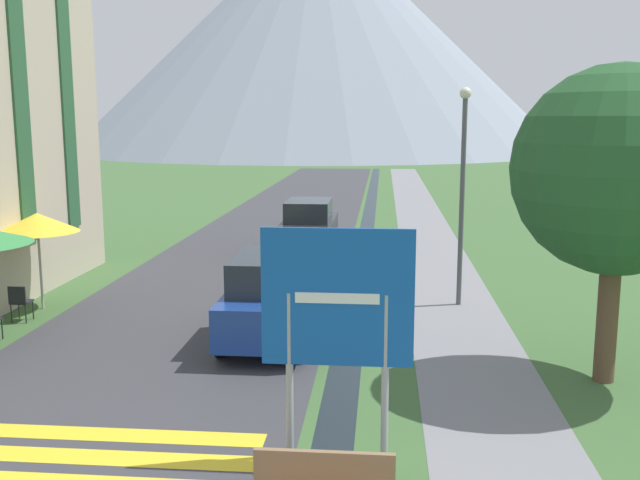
{
  "coord_description": "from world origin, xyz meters",
  "views": [
    {
      "loc": [
        1.85,
        -4.89,
        4.57
      ],
      "look_at": [
        0.53,
        10.0,
        2.0
      ],
      "focal_mm": 40.0,
      "sensor_mm": 36.0,
      "label": 1
    }
  ],
  "objects_px": {
    "tree_by_path": "(618,171)",
    "streetlamp": "(463,179)",
    "cafe_umbrella_rear_yellow": "(37,223)",
    "parked_car_far": "(309,226)",
    "road_sign": "(337,314)",
    "parked_car_near": "(272,297)",
    "cafe_chair_far_left": "(20,300)"
  },
  "relations": [
    {
      "from": "parked_car_near",
      "to": "parked_car_far",
      "type": "xyz_separation_m",
      "value": [
        -0.25,
        9.78,
        -0.0
      ]
    },
    {
      "from": "road_sign",
      "to": "tree_by_path",
      "type": "xyz_separation_m",
      "value": [
        4.49,
        3.33,
        1.66
      ]
    },
    {
      "from": "cafe_chair_far_left",
      "to": "tree_by_path",
      "type": "bearing_deg",
      "value": -1.28
    },
    {
      "from": "road_sign",
      "to": "streetlamp",
      "type": "distance_m",
      "value": 8.79
    },
    {
      "from": "road_sign",
      "to": "parked_car_far",
      "type": "distance_m",
      "value": 15.1
    },
    {
      "from": "cafe_chair_far_left",
      "to": "cafe_umbrella_rear_yellow",
      "type": "distance_m",
      "value": 1.97
    },
    {
      "from": "cafe_umbrella_rear_yellow",
      "to": "road_sign",
      "type": "bearing_deg",
      "value": -42.9
    },
    {
      "from": "cafe_chair_far_left",
      "to": "parked_car_near",
      "type": "bearing_deg",
      "value": 3.47
    },
    {
      "from": "road_sign",
      "to": "cafe_chair_far_left",
      "type": "xyz_separation_m",
      "value": [
        -7.56,
        5.92,
        -1.52
      ]
    },
    {
      "from": "cafe_chair_far_left",
      "to": "streetlamp",
      "type": "relative_size",
      "value": 0.16
    },
    {
      "from": "parked_car_far",
      "to": "tree_by_path",
      "type": "distance_m",
      "value": 13.55
    },
    {
      "from": "cafe_umbrella_rear_yellow",
      "to": "parked_car_far",
      "type": "bearing_deg",
      "value": 54.16
    },
    {
      "from": "tree_by_path",
      "to": "parked_car_near",
      "type": "bearing_deg",
      "value": 163.48
    },
    {
      "from": "road_sign",
      "to": "parked_car_far",
      "type": "height_order",
      "value": "road_sign"
    },
    {
      "from": "parked_car_far",
      "to": "streetlamp",
      "type": "height_order",
      "value": "streetlamp"
    },
    {
      "from": "parked_car_near",
      "to": "road_sign",
      "type": "bearing_deg",
      "value": -71.96
    },
    {
      "from": "tree_by_path",
      "to": "parked_car_far",
      "type": "bearing_deg",
      "value": 118.93
    },
    {
      "from": "road_sign",
      "to": "parked_car_near",
      "type": "xyz_separation_m",
      "value": [
        -1.68,
        5.15,
        -1.13
      ]
    },
    {
      "from": "parked_car_near",
      "to": "cafe_chair_far_left",
      "type": "xyz_separation_m",
      "value": [
        -5.88,
        0.76,
        -0.4
      ]
    },
    {
      "from": "parked_car_near",
      "to": "cafe_chair_far_left",
      "type": "bearing_deg",
      "value": 172.63
    },
    {
      "from": "parked_car_near",
      "to": "streetlamp",
      "type": "bearing_deg",
      "value": 37.61
    },
    {
      "from": "parked_car_near",
      "to": "streetlamp",
      "type": "distance_m",
      "value": 5.7
    },
    {
      "from": "cafe_chair_far_left",
      "to": "cafe_umbrella_rear_yellow",
      "type": "xyz_separation_m",
      "value": [
        -0.05,
        1.16,
        1.59
      ]
    },
    {
      "from": "road_sign",
      "to": "cafe_umbrella_rear_yellow",
      "type": "relative_size",
      "value": 1.35
    },
    {
      "from": "cafe_chair_far_left",
      "to": "tree_by_path",
      "type": "height_order",
      "value": "tree_by_path"
    },
    {
      "from": "cafe_chair_far_left",
      "to": "tree_by_path",
      "type": "xyz_separation_m",
      "value": [
        12.05,
        -2.59,
        3.18
      ]
    },
    {
      "from": "streetlamp",
      "to": "cafe_chair_far_left",
      "type": "bearing_deg",
      "value": -166.32
    },
    {
      "from": "cafe_umbrella_rear_yellow",
      "to": "tree_by_path",
      "type": "xyz_separation_m",
      "value": [
        12.1,
        -3.74,
        1.58
      ]
    },
    {
      "from": "cafe_chair_far_left",
      "to": "tree_by_path",
      "type": "relative_size",
      "value": 0.16
    },
    {
      "from": "tree_by_path",
      "to": "streetlamp",
      "type": "bearing_deg",
      "value": 111.74
    },
    {
      "from": "cafe_umbrella_rear_yellow",
      "to": "streetlamp",
      "type": "height_order",
      "value": "streetlamp"
    },
    {
      "from": "parked_car_far",
      "to": "parked_car_near",
      "type": "bearing_deg",
      "value": -88.54
    }
  ]
}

